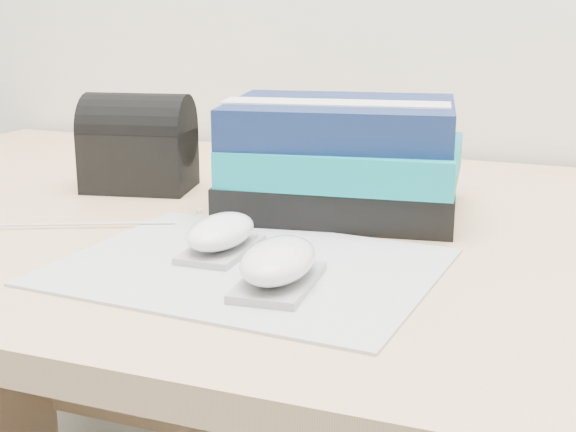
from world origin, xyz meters
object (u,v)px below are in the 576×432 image
at_px(desk, 397,399).
at_px(book_stack, 343,158).
at_px(mouse_rear, 221,235).
at_px(mouse_front, 278,264).
at_px(pouch, 139,143).

relative_size(desk, book_stack, 5.61).
xyz_separation_m(desk, mouse_rear, (-0.13, -0.22, 0.26)).
height_order(desk, mouse_rear, mouse_rear).
height_order(mouse_front, pouch, pouch).
relative_size(mouse_rear, pouch, 0.68).
bearing_deg(mouse_front, pouch, 137.45).
relative_size(mouse_front, pouch, 0.75).
xyz_separation_m(book_stack, pouch, (-0.27, 0.01, -0.00)).
bearing_deg(book_stack, mouse_rear, -105.80).
xyz_separation_m(mouse_rear, mouse_front, (0.08, -0.06, 0.00)).
bearing_deg(mouse_front, mouse_rear, 142.64).
bearing_deg(mouse_rear, desk, 59.90).
bearing_deg(book_stack, pouch, 177.80).
distance_m(mouse_front, pouch, 0.41).
height_order(desk, pouch, pouch).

